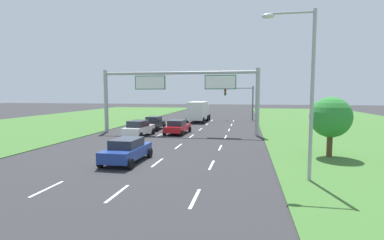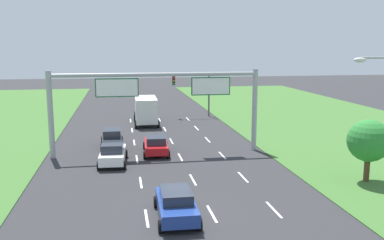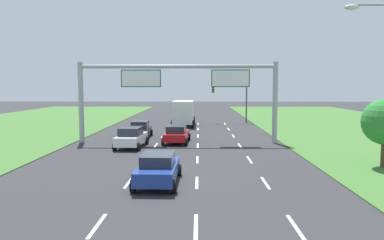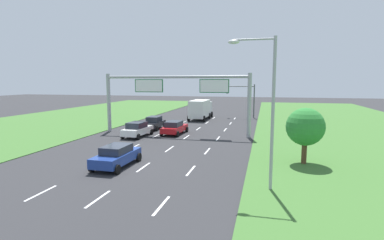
{
  "view_description": "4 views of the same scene",
  "coord_description": "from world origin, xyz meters",
  "px_view_note": "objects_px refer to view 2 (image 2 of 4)",
  "views": [
    {
      "loc": [
        7.36,
        -18.13,
        4.45
      ],
      "look_at": [
        2.03,
        10.73,
        1.8
      ],
      "focal_mm": 28.0,
      "sensor_mm": 36.0,
      "label": 1
    },
    {
      "loc": [
        -2.96,
        -21.28,
        8.92
      ],
      "look_at": [
        2.6,
        11.34,
        3.15
      ],
      "focal_mm": 40.0,
      "sensor_mm": 36.0,
      "label": 2
    },
    {
      "loc": [
        1.85,
        -18.79,
        4.93
      ],
      "look_at": [
        1.31,
        10.26,
        2.29
      ],
      "focal_mm": 35.0,
      "sensor_mm": 36.0,
      "label": 3
    },
    {
      "loc": [
        10.09,
        -19.36,
        6.1
      ],
      "look_at": [
        2.32,
        12.26,
        1.88
      ],
      "focal_mm": 28.0,
      "sensor_mm": 36.0,
      "label": 4
    }
  ],
  "objects_px": {
    "car_far_ahead": "(112,138)",
    "car_mid_lane": "(176,204)",
    "car_lead_silver": "(156,144)",
    "box_truck": "(146,109)",
    "sign_gantry": "(158,95)",
    "roadside_tree_near": "(369,141)",
    "car_near_red": "(113,153)",
    "traffic_light_mast": "(194,86)"
  },
  "relations": [
    {
      "from": "car_far_ahead",
      "to": "sign_gantry",
      "type": "bearing_deg",
      "value": -39.29
    },
    {
      "from": "car_lead_silver",
      "to": "car_mid_lane",
      "type": "distance_m",
      "value": 13.74
    },
    {
      "from": "car_near_red",
      "to": "car_far_ahead",
      "type": "bearing_deg",
      "value": 94.92
    },
    {
      "from": "car_near_red",
      "to": "roadside_tree_near",
      "type": "bearing_deg",
      "value": -20.58
    },
    {
      "from": "car_lead_silver",
      "to": "box_truck",
      "type": "height_order",
      "value": "box_truck"
    },
    {
      "from": "car_lead_silver",
      "to": "box_truck",
      "type": "xyz_separation_m",
      "value": [
        0.05,
        14.36,
        0.91
      ]
    },
    {
      "from": "roadside_tree_near",
      "to": "car_far_ahead",
      "type": "bearing_deg",
      "value": 142.28
    },
    {
      "from": "car_far_ahead",
      "to": "car_mid_lane",
      "type": "bearing_deg",
      "value": -79.16
    },
    {
      "from": "car_lead_silver",
      "to": "car_far_ahead",
      "type": "distance_m",
      "value": 4.75
    },
    {
      "from": "box_truck",
      "to": "sign_gantry",
      "type": "xyz_separation_m",
      "value": [
        0.18,
        -14.38,
        3.22
      ]
    },
    {
      "from": "car_far_ahead",
      "to": "box_truck",
      "type": "bearing_deg",
      "value": 70.81
    },
    {
      "from": "car_mid_lane",
      "to": "car_far_ahead",
      "type": "height_order",
      "value": "car_far_ahead"
    },
    {
      "from": "box_truck",
      "to": "car_mid_lane",
      "type": "bearing_deg",
      "value": -89.38
    },
    {
      "from": "car_mid_lane",
      "to": "car_far_ahead",
      "type": "relative_size",
      "value": 1.04
    },
    {
      "from": "car_near_red",
      "to": "traffic_light_mast",
      "type": "distance_m",
      "value": 23.15
    },
    {
      "from": "car_near_red",
      "to": "car_lead_silver",
      "type": "distance_m",
      "value": 4.33
    },
    {
      "from": "car_mid_lane",
      "to": "box_truck",
      "type": "relative_size",
      "value": 0.58
    },
    {
      "from": "car_far_ahead",
      "to": "car_near_red",
      "type": "bearing_deg",
      "value": -89.52
    },
    {
      "from": "car_far_ahead",
      "to": "sign_gantry",
      "type": "height_order",
      "value": "sign_gantry"
    },
    {
      "from": "car_near_red",
      "to": "sign_gantry",
      "type": "distance_m",
      "value": 6.07
    },
    {
      "from": "car_lead_silver",
      "to": "car_far_ahead",
      "type": "bearing_deg",
      "value": 143.14
    },
    {
      "from": "car_far_ahead",
      "to": "sign_gantry",
      "type": "distance_m",
      "value": 6.42
    },
    {
      "from": "car_mid_lane",
      "to": "roadside_tree_near",
      "type": "distance_m",
      "value": 13.89
    },
    {
      "from": "car_near_red",
      "to": "sign_gantry",
      "type": "bearing_deg",
      "value": 37.27
    },
    {
      "from": "box_truck",
      "to": "car_lead_silver",
      "type": "bearing_deg",
      "value": -89.23
    },
    {
      "from": "car_far_ahead",
      "to": "traffic_light_mast",
      "type": "distance_m",
      "value": 18.42
    },
    {
      "from": "car_near_red",
      "to": "car_far_ahead",
      "type": "distance_m",
      "value": 5.58
    },
    {
      "from": "car_near_red",
      "to": "car_mid_lane",
      "type": "xyz_separation_m",
      "value": [
        3.39,
        -11.2,
        -0.04
      ]
    },
    {
      "from": "car_mid_lane",
      "to": "traffic_light_mast",
      "type": "distance_m",
      "value": 32.71
    },
    {
      "from": "roadside_tree_near",
      "to": "car_mid_lane",
      "type": "bearing_deg",
      "value": -163.8
    },
    {
      "from": "car_near_red",
      "to": "car_mid_lane",
      "type": "relative_size",
      "value": 1.02
    },
    {
      "from": "roadside_tree_near",
      "to": "sign_gantry",
      "type": "bearing_deg",
      "value": 142.43
    },
    {
      "from": "car_lead_silver",
      "to": "car_mid_lane",
      "type": "relative_size",
      "value": 1.02
    },
    {
      "from": "car_mid_lane",
      "to": "box_truck",
      "type": "xyz_separation_m",
      "value": [
        0.17,
        28.1,
        0.9
      ]
    },
    {
      "from": "car_far_ahead",
      "to": "sign_gantry",
      "type": "relative_size",
      "value": 0.25
    },
    {
      "from": "box_truck",
      "to": "roadside_tree_near",
      "type": "bearing_deg",
      "value": -60.79
    },
    {
      "from": "car_near_red",
      "to": "box_truck",
      "type": "xyz_separation_m",
      "value": [
        3.56,
        16.9,
        0.86
      ]
    },
    {
      "from": "car_near_red",
      "to": "sign_gantry",
      "type": "height_order",
      "value": "sign_gantry"
    },
    {
      "from": "car_near_red",
      "to": "box_truck",
      "type": "relative_size",
      "value": 0.59
    },
    {
      "from": "sign_gantry",
      "to": "traffic_light_mast",
      "type": "bearing_deg",
      "value": 71.25
    },
    {
      "from": "car_mid_lane",
      "to": "roadside_tree_near",
      "type": "height_order",
      "value": "roadside_tree_near"
    },
    {
      "from": "car_far_ahead",
      "to": "car_lead_silver",
      "type": "bearing_deg",
      "value": -40.78
    }
  ]
}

